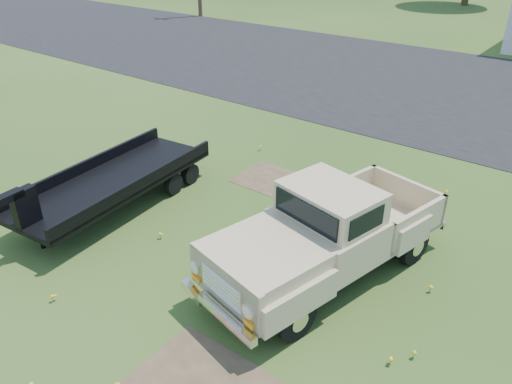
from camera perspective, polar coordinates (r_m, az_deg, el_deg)
ground at (r=10.42m, az=0.09°, el=-8.94°), size 140.00×140.00×0.00m
asphalt_lot at (r=23.04m, az=23.69°, el=10.28°), size 90.00×14.00×0.02m
dirt_patch_b at (r=13.81m, az=2.27°, el=1.24°), size 2.20×1.60×0.01m
vintage_pickup_truck at (r=9.85m, az=8.25°, el=-4.59°), size 3.34×5.88×2.01m
flatbed_trailer at (r=12.78m, az=-16.07°, el=1.66°), size 2.49×5.98×1.59m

